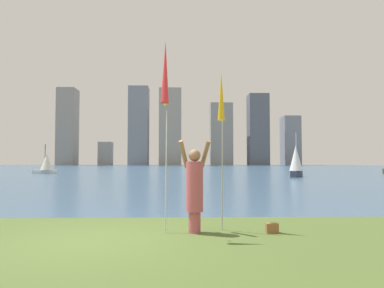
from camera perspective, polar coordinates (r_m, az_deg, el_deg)
name	(u,v)px	position (r m, az deg, el deg)	size (l,w,h in m)	color
ground	(172,170)	(58.03, -3.13, -4.15)	(120.00, 138.00, 0.12)	#475B28
person	(195,187)	(7.66, 0.41, -6.76)	(0.71, 0.53, 1.94)	#B24C59
kite_flag_left	(165,76)	(7.51, -4.24, 10.66)	(0.16, 1.00, 3.98)	#B2B2B7
kite_flag_right	(221,100)	(8.15, 4.63, 6.85)	(0.16, 0.34, 3.47)	#B2B2B7
bag	(272,228)	(7.91, 12.48, -12.80)	(0.25, 0.16, 0.20)	brown
sailboat_2	(296,161)	(34.21, 16.04, -2.57)	(1.73, 2.24, 4.05)	#333D51
sailboat_5	(46,164)	(44.96, -21.95, -2.88)	(2.77, 1.47, 3.40)	silver
skyline_tower_0	(68,127)	(121.32, -19.00, 2.56)	(5.52, 6.34, 24.25)	gray
skyline_tower_1	(106,154)	(116.09, -13.45, -1.49)	(4.14, 3.57, 7.26)	gray
skyline_tower_2	(139,126)	(115.75, -8.37, 2.81)	(6.12, 5.81, 24.75)	gray
skyline_tower_3	(170,127)	(114.36, -3.41, 2.63)	(6.83, 7.87, 23.86)	gray
skyline_tower_4	(221,134)	(116.05, 4.60, 1.52)	(6.99, 6.14, 19.66)	gray
skyline_tower_5	(258,130)	(116.28, 10.34, 2.21)	(6.17, 6.00, 22.37)	#565B66
skyline_tower_6	(290,141)	(122.09, 15.23, 0.49)	(5.24, 6.63, 15.80)	gray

